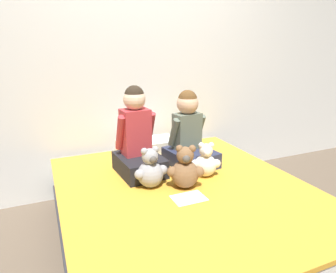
{
  "coord_description": "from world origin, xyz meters",
  "views": [
    {
      "loc": [
        -0.84,
        -1.66,
        1.37
      ],
      "look_at": [
        0.0,
        0.29,
        0.72
      ],
      "focal_mm": 32.0,
      "sensor_mm": 36.0,
      "label": 1
    }
  ],
  "objects_px": {
    "sign_card": "(189,198)",
    "pillow_at_headboard": "(147,146)",
    "bed": "(184,215)",
    "teddy_bear_between_children": "(186,170)",
    "child_on_left": "(137,141)",
    "teddy_bear_held_by_left_child": "(150,170)",
    "child_on_right": "(189,136)",
    "teddy_bear_held_by_right_child": "(206,162)"
  },
  "relations": [
    {
      "from": "child_on_left",
      "to": "teddy_bear_between_children",
      "type": "relative_size",
      "value": 2.18
    },
    {
      "from": "teddy_bear_held_by_left_child",
      "to": "teddy_bear_held_by_right_child",
      "type": "relative_size",
      "value": 1.1
    },
    {
      "from": "pillow_at_headboard",
      "to": "teddy_bear_held_by_right_child",
      "type": "bearing_deg",
      "value": -71.53
    },
    {
      "from": "child_on_right",
      "to": "sign_card",
      "type": "bearing_deg",
      "value": -125.41
    },
    {
      "from": "pillow_at_headboard",
      "to": "sign_card",
      "type": "bearing_deg",
      "value": -93.01
    },
    {
      "from": "bed",
      "to": "teddy_bear_held_by_left_child",
      "type": "distance_m",
      "value": 0.41
    },
    {
      "from": "child_on_left",
      "to": "sign_card",
      "type": "bearing_deg",
      "value": -77.21
    },
    {
      "from": "teddy_bear_held_by_left_child",
      "to": "sign_card",
      "type": "height_order",
      "value": "teddy_bear_held_by_left_child"
    },
    {
      "from": "child_on_left",
      "to": "teddy_bear_held_by_left_child",
      "type": "height_order",
      "value": "child_on_left"
    },
    {
      "from": "teddy_bear_held_by_left_child",
      "to": "sign_card",
      "type": "xyz_separation_m",
      "value": [
        0.16,
        -0.25,
        -0.12
      ]
    },
    {
      "from": "sign_card",
      "to": "pillow_at_headboard",
      "type": "bearing_deg",
      "value": 86.99
    },
    {
      "from": "child_on_right",
      "to": "teddy_bear_held_by_right_child",
      "type": "relative_size",
      "value": 2.31
    },
    {
      "from": "bed",
      "to": "teddy_bear_held_by_left_child",
      "type": "xyz_separation_m",
      "value": [
        -0.21,
        0.1,
        0.34
      ]
    },
    {
      "from": "child_on_left",
      "to": "teddy_bear_held_by_left_child",
      "type": "bearing_deg",
      "value": -94.21
    },
    {
      "from": "teddy_bear_between_children",
      "to": "pillow_at_headboard",
      "type": "relative_size",
      "value": 0.57
    },
    {
      "from": "bed",
      "to": "teddy_bear_between_children",
      "type": "height_order",
      "value": "teddy_bear_between_children"
    },
    {
      "from": "pillow_at_headboard",
      "to": "teddy_bear_held_by_left_child",
      "type": "bearing_deg",
      "value": -107.69
    },
    {
      "from": "pillow_at_headboard",
      "to": "child_on_right",
      "type": "bearing_deg",
      "value": -61.19
    },
    {
      "from": "teddy_bear_held_by_right_child",
      "to": "pillow_at_headboard",
      "type": "bearing_deg",
      "value": 128.94
    },
    {
      "from": "teddy_bear_held_by_right_child",
      "to": "sign_card",
      "type": "bearing_deg",
      "value": -115.68
    },
    {
      "from": "pillow_at_headboard",
      "to": "sign_card",
      "type": "distance_m",
      "value": 0.92
    },
    {
      "from": "bed",
      "to": "teddy_bear_between_children",
      "type": "bearing_deg",
      "value": 44.66
    },
    {
      "from": "sign_card",
      "to": "teddy_bear_between_children",
      "type": "bearing_deg",
      "value": 71.37
    },
    {
      "from": "child_on_left",
      "to": "pillow_at_headboard",
      "type": "distance_m",
      "value": 0.49
    },
    {
      "from": "teddy_bear_held_by_left_child",
      "to": "teddy_bear_held_by_right_child",
      "type": "distance_m",
      "value": 0.43
    },
    {
      "from": "teddy_bear_held_by_right_child",
      "to": "teddy_bear_between_children",
      "type": "distance_m",
      "value": 0.24
    },
    {
      "from": "bed",
      "to": "teddy_bear_between_children",
      "type": "distance_m",
      "value": 0.35
    },
    {
      "from": "sign_card",
      "to": "bed",
      "type": "bearing_deg",
      "value": 72.21
    },
    {
      "from": "pillow_at_headboard",
      "to": "child_on_left",
      "type": "bearing_deg",
      "value": -118.67
    },
    {
      "from": "child_on_left",
      "to": "child_on_right",
      "type": "bearing_deg",
      "value": -4.92
    },
    {
      "from": "child_on_right",
      "to": "teddy_bear_between_children",
      "type": "xyz_separation_m",
      "value": [
        -0.21,
        -0.37,
        -0.11
      ]
    },
    {
      "from": "bed",
      "to": "teddy_bear_between_children",
      "type": "relative_size",
      "value": 6.2
    },
    {
      "from": "child_on_left",
      "to": "pillow_at_headboard",
      "type": "height_order",
      "value": "child_on_left"
    },
    {
      "from": "teddy_bear_between_children",
      "to": "sign_card",
      "type": "relative_size",
      "value": 1.43
    },
    {
      "from": "bed",
      "to": "child_on_left",
      "type": "distance_m",
      "value": 0.64
    },
    {
      "from": "child_on_right",
      "to": "pillow_at_headboard",
      "type": "xyz_separation_m",
      "value": [
        -0.22,
        0.39,
        -0.18
      ]
    },
    {
      "from": "child_on_left",
      "to": "sign_card",
      "type": "height_order",
      "value": "child_on_left"
    },
    {
      "from": "child_on_right",
      "to": "sign_card",
      "type": "relative_size",
      "value": 2.86
    },
    {
      "from": "bed",
      "to": "teddy_bear_held_by_left_child",
      "type": "relative_size",
      "value": 6.53
    },
    {
      "from": "teddy_bear_held_by_left_child",
      "to": "pillow_at_headboard",
      "type": "relative_size",
      "value": 0.54
    },
    {
      "from": "child_on_right",
      "to": "teddy_bear_held_by_left_child",
      "type": "xyz_separation_m",
      "value": [
        -0.43,
        -0.27,
        -0.11
      ]
    },
    {
      "from": "teddy_bear_held_by_right_child",
      "to": "bed",
      "type": "bearing_deg",
      "value": -133.46
    }
  ]
}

